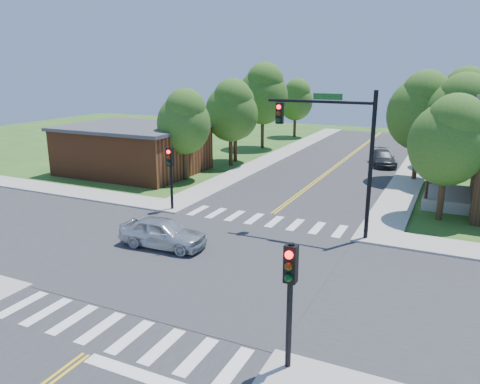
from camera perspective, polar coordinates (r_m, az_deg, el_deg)
The scene contains 25 objects.
ground at distance 20.59m, azimuth -3.73°, elevation -8.53°, with size 100.00×100.00×0.00m, color #2D581B.
road_ns at distance 20.58m, azimuth -3.73°, elevation -8.48°, with size 10.00×90.00×0.04m, color #2D2D30.
road_ew at distance 20.58m, azimuth -3.73°, elevation -8.47°, with size 90.00×10.00×0.04m, color #2D2D30.
intersection_patch at distance 20.59m, azimuth -3.73°, elevation -8.53°, with size 10.20×10.20×0.06m, color #2D2D30.
sidewalk_nw at distance 41.66m, azimuth -12.27°, elevation 3.47°, with size 40.00×40.00×0.14m.
crosswalk_north at distance 25.80m, azimuth 2.97°, elevation -3.44°, with size 8.85×2.00×0.01m.
crosswalk_south at distance 16.06m, azimuth -14.96°, elevation -16.17°, with size 8.85×2.00×0.01m.
centerline at distance 20.57m, azimuth -3.73°, elevation -8.41°, with size 0.30×90.00×0.01m.
stop_bar at distance 13.85m, azimuth -10.39°, elevation -21.73°, with size 4.60×0.45×0.09m, color white.
signal_mast_ne at distance 22.92m, azimuth 11.67°, elevation 6.29°, with size 5.30×0.42×7.20m.
signal_pole_se at distance 12.71m, azimuth 6.10°, elevation -11.06°, with size 0.34×0.42×3.80m.
signal_pole_nw at distance 27.14m, azimuth -8.48°, elevation 3.08°, with size 0.34×0.42×3.80m.
building_nw at distance 38.33m, azimuth -12.86°, elevation 5.20°, with size 10.40×8.40×3.73m.
tree_e_a at distance 27.24m, azimuth 24.19°, elevation 5.98°, with size 4.08×3.87×6.93m.
tree_e_b at distance 34.96m, azimuth 25.19°, elevation 8.68°, with size 4.65×4.42×7.90m.
tree_e_c at distance 42.08m, azimuth 25.46°, elevation 9.83°, with size 4.86×4.61×8.26m.
tree_e_d at distance 51.38m, azimuth 25.63°, elevation 10.49°, with size 4.84×4.59×8.22m.
tree_w_a at distance 34.58m, azimuth -6.81°, elevation 8.66°, with size 3.97×3.77×6.74m.
tree_w_b at distance 41.05m, azimuth -0.53°, elevation 9.87°, with size 4.03×3.82×6.84m.
tree_w_c at distance 48.04m, azimuth 2.87°, elevation 12.03°, with size 5.08×4.83×8.64m.
tree_w_d at distance 56.38m, azimuth 6.84°, elevation 11.23°, with size 4.05×3.85×6.89m.
tree_house at distance 36.25m, azimuth 21.29°, elevation 9.39°, with size 4.72×4.48×8.02m.
tree_bldg at distance 39.30m, azimuth -1.09°, elevation 10.08°, with size 4.30×4.08×7.31m.
car_silver at distance 22.15m, azimuth -9.39°, elevation -4.99°, with size 4.22×1.84×1.42m, color silver.
car_dgrey at distance 41.60m, azimuth 17.02°, elevation 3.92°, with size 3.11×4.71×1.27m, color #2A2D2F.
Camera 1 is at (9.26, -16.43, 8.26)m, focal length 35.00 mm.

